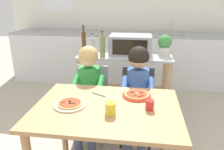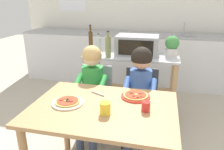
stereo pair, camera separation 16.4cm
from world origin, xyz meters
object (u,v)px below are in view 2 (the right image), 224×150
dining_table (103,120)px  toaster_oven (137,45)px  child_in_blue_striped_shirt (140,86)px  pizza_plate_cream (68,102)px  pizza_plate_red_rimmed (136,96)px  serving_spoon (98,94)px  drinking_cup_yellow (105,108)px  drinking_cup_red (146,106)px  bottle_clear_vinegar (99,46)px  kitchen_island_cart (132,74)px  dining_chair_right (140,101)px  bottle_dark_olive_oil (108,46)px  bottle_slim_sauce (91,42)px  child_in_green_shirt (91,83)px  dining_chair_left (95,97)px  potted_herb_plant (172,46)px

dining_table → toaster_oven: bearing=85.1°
child_in_blue_striped_shirt → pizza_plate_cream: (-0.50, -0.59, 0.05)m
pizza_plate_red_rimmed → serving_spoon: pizza_plate_red_rimmed is taller
drinking_cup_yellow → drinking_cup_red: size_ratio=1.19×
bottle_clear_vinegar → kitchen_island_cart: bearing=22.4°
toaster_oven → drinking_cup_red: bearing=-79.8°
child_in_blue_striped_shirt → dining_table: bearing=-111.2°
dining_chair_right → drinking_cup_red: 0.75m
bottle_dark_olive_oil → drinking_cup_yellow: (0.26, -1.12, -0.20)m
toaster_oven → bottle_slim_sauce: bearing=-170.5°
bottle_slim_sauce → dining_table: bottle_slim_sauce is taller
toaster_oven → child_in_green_shirt: (-0.39, -0.66, -0.28)m
bottle_dark_olive_oil → bottle_slim_sauce: (-0.25, 0.11, 0.02)m
bottle_dark_olive_oil → child_in_blue_striped_shirt: bearing=-46.0°
child_in_blue_striped_shirt → pizza_plate_cream: size_ratio=4.27×
dining_chair_left → pizza_plate_red_rimmed: size_ratio=3.36×
kitchen_island_cart → child_in_green_shirt: size_ratio=1.09×
drinking_cup_yellow → pizza_plate_red_rimmed: bearing=61.7°
potted_herb_plant → pizza_plate_cream: size_ratio=1.00×
dining_chair_left → drinking_cup_yellow: size_ratio=9.05×
dining_chair_left → bottle_dark_olive_oil: bearing=78.7°
kitchen_island_cart → bottle_dark_olive_oil: 0.53m
potted_herb_plant → toaster_oven: bearing=178.5°
drinking_cup_yellow → serving_spoon: (-0.15, 0.31, -0.04)m
child_in_blue_striped_shirt → drinking_cup_yellow: size_ratio=11.84×
bottle_slim_sauce → serving_spoon: bearing=-68.6°
drinking_cup_red → dining_chair_right: bearing=98.6°
toaster_oven → pizza_plate_red_rimmed: 1.03m
bottle_slim_sauce → child_in_green_shirt: (0.18, -0.57, -0.31)m
bottle_dark_olive_oil → dining_chair_right: size_ratio=0.38×
bottle_clear_vinegar → pizza_plate_cream: bottle_clear_vinegar is taller
toaster_oven → dining_chair_right: size_ratio=0.63×
pizza_plate_cream → drinking_cup_yellow: 0.34m
child_in_blue_striped_shirt → drinking_cup_red: size_ratio=14.09×
child_in_green_shirt → pizza_plate_cream: 0.58m
bottle_dark_olive_oil → bottle_slim_sauce: 0.27m
bottle_dark_olive_oil → pizza_plate_cream: bearing=-93.8°
kitchen_island_cart → toaster_oven: (0.06, -0.03, 0.39)m
potted_herb_plant → child_in_blue_striped_shirt: bearing=-114.7°
bottle_slim_sauce → child_in_green_shirt: bearing=-72.4°
bottle_dark_olive_oil → drinking_cup_yellow: size_ratio=3.46×
toaster_oven → bottle_dark_olive_oil: bearing=-147.4°
potted_herb_plant → child_in_blue_striped_shirt: potted_herb_plant is taller
child_in_blue_striped_shirt → pizza_plate_cream: 0.77m
pizza_plate_cream → serving_spoon: 0.28m
dining_chair_right → drinking_cup_red: size_ratio=10.76×
bottle_clear_vinegar → potted_herb_plant: (0.87, 0.12, 0.02)m
bottle_dark_olive_oil → potted_herb_plant: (0.73, 0.19, 0.00)m
drinking_cup_red → kitchen_island_cart: bearing=102.8°
bottle_clear_vinegar → child_in_green_shirt: 0.60m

